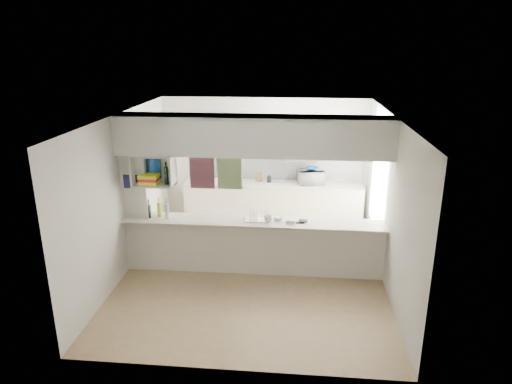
# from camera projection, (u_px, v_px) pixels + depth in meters

# --- Properties ---
(floor) EXTENTS (4.80, 4.80, 0.00)m
(floor) POSITION_uv_depth(u_px,v_px,m) (253.00, 272.00, 7.59)
(floor) COLOR #967E57
(floor) RESTS_ON ground
(ceiling) EXTENTS (4.80, 4.80, 0.00)m
(ceiling) POSITION_uv_depth(u_px,v_px,m) (253.00, 116.00, 6.78)
(ceiling) COLOR white
(ceiling) RESTS_ON wall_back
(wall_back) EXTENTS (4.20, 0.00, 4.20)m
(wall_back) POSITION_uv_depth(u_px,v_px,m) (265.00, 161.00, 9.45)
(wall_back) COLOR silver
(wall_back) RESTS_ON floor
(wall_left) EXTENTS (0.00, 4.80, 4.80)m
(wall_left) POSITION_uv_depth(u_px,v_px,m) (124.00, 194.00, 7.37)
(wall_left) COLOR silver
(wall_left) RESTS_ON floor
(wall_right) EXTENTS (0.00, 4.80, 4.80)m
(wall_right) POSITION_uv_depth(u_px,v_px,m) (389.00, 202.00, 7.00)
(wall_right) COLOR silver
(wall_right) RESTS_ON floor
(servery_partition) EXTENTS (4.20, 0.50, 2.60)m
(servery_partition) POSITION_uv_depth(u_px,v_px,m) (242.00, 176.00, 7.09)
(servery_partition) COLOR silver
(servery_partition) RESTS_ON floor
(cubby_shelf) EXTENTS (0.65, 0.35, 0.50)m
(cubby_shelf) POSITION_uv_depth(u_px,v_px,m) (153.00, 172.00, 7.14)
(cubby_shelf) COLOR white
(cubby_shelf) RESTS_ON bulkhead
(kitchen_run) EXTENTS (3.60, 0.63, 2.24)m
(kitchen_run) POSITION_uv_depth(u_px,v_px,m) (271.00, 187.00, 9.34)
(kitchen_run) COLOR beige
(kitchen_run) RESTS_ON floor
(microwave) EXTENTS (0.57, 0.44, 0.28)m
(microwave) POSITION_uv_depth(u_px,v_px,m) (311.00, 177.00, 9.18)
(microwave) COLOR white
(microwave) RESTS_ON bench_top
(bowl) EXTENTS (0.23, 0.23, 0.06)m
(bowl) POSITION_uv_depth(u_px,v_px,m) (312.00, 169.00, 9.15)
(bowl) COLOR navy
(bowl) RESTS_ON microwave
(dish_rack) EXTENTS (0.37, 0.29, 0.19)m
(dish_rack) POSITION_uv_depth(u_px,v_px,m) (256.00, 215.00, 7.32)
(dish_rack) COLOR silver
(dish_rack) RESTS_ON breakfast_bar
(cup) EXTENTS (0.17, 0.17, 0.11)m
(cup) POSITION_uv_depth(u_px,v_px,m) (268.00, 219.00, 7.20)
(cup) COLOR white
(cup) RESTS_ON dish_rack
(wine_bottles) EXTENTS (0.37, 0.15, 0.35)m
(wine_bottles) POSITION_uv_depth(u_px,v_px,m) (159.00, 210.00, 7.40)
(wine_bottles) COLOR black
(wine_bottles) RESTS_ON breakfast_bar
(plastic_tubs) EXTENTS (0.54, 0.22, 0.07)m
(plastic_tubs) POSITION_uv_depth(u_px,v_px,m) (289.00, 220.00, 7.26)
(plastic_tubs) COLOR silver
(plastic_tubs) RESTS_ON breakfast_bar
(utensil_jar) EXTENTS (0.09, 0.09, 0.13)m
(utensil_jar) POSITION_uv_depth(u_px,v_px,m) (269.00, 179.00, 9.31)
(utensil_jar) COLOR black
(utensil_jar) RESTS_ON bench_top
(knife_block) EXTENTS (0.11, 0.09, 0.18)m
(knife_block) POSITION_uv_depth(u_px,v_px,m) (259.00, 177.00, 9.34)
(knife_block) COLOR #52351C
(knife_block) RESTS_ON bench_top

